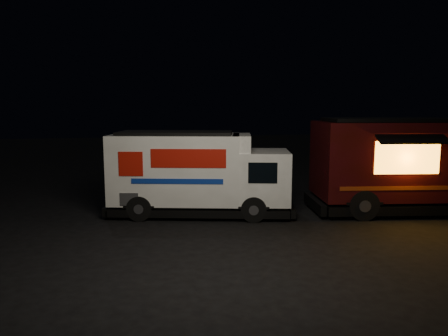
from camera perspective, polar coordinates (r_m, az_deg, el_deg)
ground at (r=12.81m, az=0.60°, el=-8.25°), size 80.00×80.00×0.00m
white_truck at (r=14.50m, az=-3.08°, el=-0.70°), size 6.46×3.60×2.78m
red_truck at (r=16.23m, az=23.38°, el=0.34°), size 7.22×3.67×3.20m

